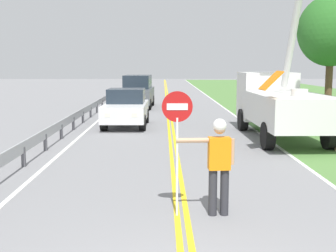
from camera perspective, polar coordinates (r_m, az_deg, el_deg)
name	(u,v)px	position (r m, az deg, el deg)	size (l,w,h in m)	color
centerline_yellow_left	(168,115)	(24.69, -0.05, 1.46)	(0.11, 110.00, 0.01)	yellow
centerline_yellow_right	(171,115)	(24.69, 0.37, 1.46)	(0.11, 110.00, 0.01)	yellow
edge_line_right	(234,115)	(25.00, 8.44, 1.46)	(0.12, 110.00, 0.01)	silver
edge_line_left	(105,115)	(24.90, -8.15, 1.44)	(0.12, 110.00, 0.01)	silver
flagger_worker	(219,161)	(8.25, 6.53, -4.44)	(1.09, 0.26, 1.83)	#2D2D33
stop_sign_paddle	(177,125)	(8.03, 1.19, 0.08)	(0.56, 0.04, 2.33)	silver
utility_bucket_truck	(279,100)	(17.54, 14.10, 3.25)	(2.67, 6.84, 6.20)	silver
oncoming_sedan_nearest	(126,108)	(20.15, -5.42, 2.32)	(1.97, 4.14, 1.70)	silver
oncoming_suv_second	(138,91)	(28.79, -3.90, 4.48)	(2.07, 4.68, 2.10)	#4C5156
guardrail_left_shoulder	(78,115)	(20.49, -11.49, 1.40)	(0.10, 32.00, 0.71)	#9EA0A3
roadside_tree_verge	(331,31)	(21.62, 20.29, 11.37)	(3.00, 3.00, 5.90)	brown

